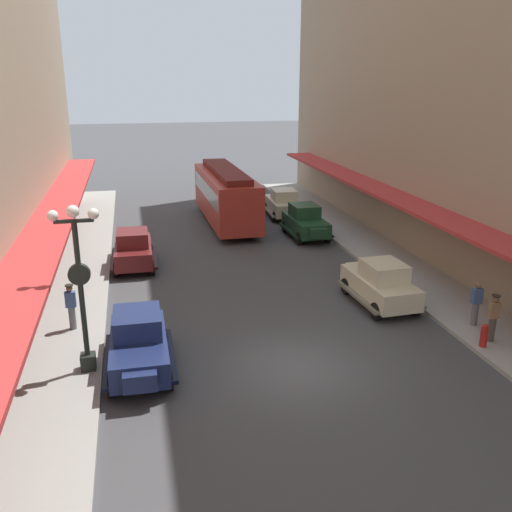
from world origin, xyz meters
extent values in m
plane|color=#424244|center=(0.00, 0.00, 0.00)|extent=(200.00, 200.00, 0.00)
cube|color=#99968E|center=(-7.50, 0.00, 0.07)|extent=(3.00, 60.00, 0.15)
cube|color=#99968E|center=(7.50, 0.00, 0.07)|extent=(3.00, 60.00, 0.15)
cube|color=#BF3333|center=(-8.10, 0.00, 3.00)|extent=(1.80, 54.00, 0.16)
cube|color=#19234C|center=(-4.85, 0.93, 0.74)|extent=(1.73, 3.91, 0.80)
cube|color=#19234C|center=(-4.85, 1.18, 1.49)|extent=(1.45, 1.71, 0.70)
cube|color=#8C9EA8|center=(-4.85, 1.18, 1.49)|extent=(1.38, 1.68, 0.42)
cube|color=#19234C|center=(-4.87, -1.20, 0.79)|extent=(0.94, 0.37, 0.52)
cube|color=black|center=(-3.90, 0.92, 0.42)|extent=(0.27, 3.51, 0.12)
cube|color=black|center=(-5.80, 0.94, 0.42)|extent=(0.27, 3.51, 0.12)
cylinder|color=black|center=(-4.06, -0.44, 0.34)|extent=(0.23, 0.68, 0.68)
cylinder|color=black|center=(-5.67, -0.43, 0.34)|extent=(0.23, 0.68, 0.68)
cylinder|color=black|center=(-4.03, 2.29, 0.34)|extent=(0.23, 0.68, 0.68)
cylinder|color=black|center=(-5.65, 2.30, 0.34)|extent=(0.23, 0.68, 0.68)
cube|color=beige|center=(4.66, 4.21, 0.74)|extent=(1.88, 3.98, 0.80)
cube|color=beige|center=(4.67, 3.96, 1.49)|extent=(1.52, 1.77, 0.70)
cube|color=#8C9EA8|center=(4.67, 3.96, 1.49)|extent=(1.44, 1.73, 0.42)
cube|color=beige|center=(4.56, 6.33, 0.79)|extent=(0.95, 0.40, 0.52)
cube|color=#6D6856|center=(3.71, 4.16, 0.42)|extent=(0.40, 3.52, 0.12)
cube|color=#6D6856|center=(5.61, 4.25, 0.42)|extent=(0.40, 3.52, 0.12)
cylinder|color=black|center=(3.79, 5.53, 0.34)|extent=(0.25, 0.69, 0.68)
cylinder|color=black|center=(5.40, 5.61, 0.34)|extent=(0.25, 0.69, 0.68)
cylinder|color=black|center=(3.92, 2.81, 0.34)|extent=(0.25, 0.69, 0.68)
cylinder|color=black|center=(5.53, 2.88, 0.34)|extent=(0.25, 0.69, 0.68)
cube|color=#193D23|center=(4.76, 14.29, 0.74)|extent=(1.77, 3.93, 0.80)
cube|color=#193D23|center=(4.76, 14.54, 1.49)|extent=(1.47, 1.73, 0.70)
cube|color=#8C9EA8|center=(4.76, 14.54, 1.49)|extent=(1.40, 1.69, 0.42)
cube|color=#193D23|center=(4.80, 12.16, 0.79)|extent=(0.94, 0.38, 0.52)
cube|color=black|center=(5.71, 14.31, 0.42)|extent=(0.30, 3.51, 0.12)
cube|color=black|center=(3.81, 14.27, 0.42)|extent=(0.30, 3.51, 0.12)
cylinder|color=black|center=(5.59, 12.94, 0.34)|extent=(0.23, 0.68, 0.68)
cylinder|color=black|center=(3.98, 12.91, 0.34)|extent=(0.23, 0.68, 0.68)
cylinder|color=black|center=(5.54, 15.67, 0.34)|extent=(0.23, 0.68, 0.68)
cylinder|color=black|center=(3.93, 15.64, 0.34)|extent=(0.23, 0.68, 0.68)
cube|color=beige|center=(4.79, 19.27, 0.74)|extent=(1.86, 3.97, 0.80)
cube|color=beige|center=(4.78, 19.02, 1.49)|extent=(1.51, 1.76, 0.70)
cube|color=#8C9EA8|center=(4.78, 19.02, 1.49)|extent=(1.44, 1.72, 0.42)
cube|color=beige|center=(4.88, 21.40, 0.79)|extent=(0.95, 0.40, 0.52)
cube|color=#6D6856|center=(3.84, 19.31, 0.42)|extent=(0.38, 3.52, 0.12)
cube|color=#6D6856|center=(5.74, 19.24, 0.42)|extent=(0.38, 3.52, 0.12)
cylinder|color=black|center=(4.04, 20.67, 0.34)|extent=(0.25, 0.69, 0.68)
cylinder|color=black|center=(5.66, 20.60, 0.34)|extent=(0.25, 0.69, 0.68)
cylinder|color=black|center=(3.93, 17.94, 0.34)|extent=(0.25, 0.69, 0.68)
cylinder|color=black|center=(5.54, 17.88, 0.34)|extent=(0.25, 0.69, 0.68)
cube|color=#591919|center=(-4.86, 11.14, 0.74)|extent=(1.77, 3.93, 0.80)
cube|color=#591919|center=(-4.87, 10.89, 1.49)|extent=(1.47, 1.72, 0.70)
cube|color=#8C9EA8|center=(-4.87, 10.89, 1.49)|extent=(1.40, 1.69, 0.42)
cube|color=#591919|center=(-4.83, 13.27, 0.79)|extent=(0.94, 0.38, 0.52)
cube|color=black|center=(-5.81, 11.16, 0.42)|extent=(0.30, 3.51, 0.12)
cube|color=black|center=(-3.91, 11.12, 0.42)|extent=(0.30, 3.51, 0.12)
cylinder|color=black|center=(-5.65, 12.52, 0.34)|extent=(0.23, 0.68, 0.68)
cylinder|color=black|center=(-4.03, 12.49, 0.34)|extent=(0.23, 0.68, 0.68)
cylinder|color=black|center=(-5.69, 9.79, 0.34)|extent=(0.23, 0.68, 0.68)
cylinder|color=black|center=(-4.08, 9.76, 0.34)|extent=(0.23, 0.68, 0.68)
cube|color=#A52D23|center=(0.87, 18.25, 1.75)|extent=(2.65, 9.64, 2.70)
cube|color=#5B1913|center=(0.87, 18.25, 3.28)|extent=(1.63, 8.66, 0.36)
cube|color=#8C9EA8|center=(0.87, 18.25, 2.22)|extent=(2.66, 8.87, 0.95)
cube|color=black|center=(0.92, 15.37, 0.20)|extent=(2.02, 1.23, 0.40)
cube|color=black|center=(0.83, 21.13, 0.20)|extent=(2.02, 1.23, 0.40)
cube|color=black|center=(-6.40, 1.06, 0.40)|extent=(0.44, 0.44, 0.50)
cylinder|color=black|center=(-6.40, 1.06, 2.75)|extent=(0.16, 0.16, 4.20)
cube|color=black|center=(-6.40, 1.06, 4.85)|extent=(1.10, 0.10, 0.10)
sphere|color=white|center=(-6.95, 1.06, 5.03)|extent=(0.32, 0.32, 0.32)
sphere|color=white|center=(-5.85, 1.06, 5.03)|extent=(0.32, 0.32, 0.32)
sphere|color=white|center=(-6.40, 1.06, 5.13)|extent=(0.36, 0.36, 0.36)
cylinder|color=black|center=(-6.40, 1.06, 3.25)|extent=(0.64, 0.18, 0.64)
cylinder|color=silver|center=(-6.40, 1.16, 3.25)|extent=(0.56, 0.02, 0.56)
cylinder|color=#B21E19|center=(6.35, -0.28, 0.50)|extent=(0.24, 0.24, 0.70)
sphere|color=#B21E19|center=(6.35, -0.28, 0.87)|extent=(0.20, 0.20, 0.20)
cylinder|color=slate|center=(-7.11, 4.17, 0.57)|extent=(0.24, 0.24, 0.85)
cube|color=#3F598C|center=(-7.11, 4.17, 1.28)|extent=(0.36, 0.22, 0.56)
sphere|color=brown|center=(-7.11, 4.17, 1.68)|extent=(0.22, 0.22, 0.22)
cylinder|color=black|center=(-7.11, 4.17, 1.80)|extent=(0.28, 0.28, 0.04)
cylinder|color=slate|center=(7.04, 1.31, 0.57)|extent=(0.24, 0.24, 0.85)
cube|color=#3F598C|center=(7.04, 1.31, 1.28)|extent=(0.36, 0.22, 0.56)
sphere|color=brown|center=(7.04, 1.31, 1.68)|extent=(0.22, 0.22, 0.22)
cylinder|color=#4C4238|center=(6.85, 0.04, 0.57)|extent=(0.24, 0.24, 0.85)
cube|color=#8C6647|center=(6.85, 0.04, 1.28)|extent=(0.36, 0.22, 0.56)
sphere|color=brown|center=(6.85, 0.04, 1.68)|extent=(0.22, 0.22, 0.22)
cylinder|color=black|center=(6.85, 0.04, 1.80)|extent=(0.28, 0.28, 0.04)
camera|label=1|loc=(-4.73, -14.96, 8.73)|focal=39.05mm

